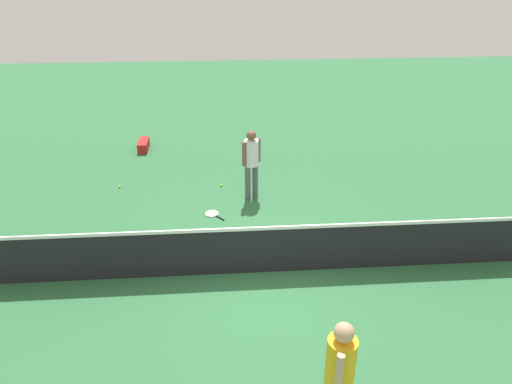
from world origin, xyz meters
TOP-DOWN VIEW (x-y plane):
  - ground_plane at (0.00, 0.00)m, footprint 40.00×40.00m
  - court_net at (0.00, 0.00)m, footprint 10.09×0.09m
  - player_near_side at (-0.01, -3.01)m, footprint 0.48×0.47m
  - player_far_side at (-0.60, 3.27)m, footprint 0.43×0.52m
  - tennis_racket_near_player at (0.93, -2.23)m, footprint 0.50×0.56m
  - tennis_ball_near_player at (1.83, -1.25)m, footprint 0.07×0.07m
  - tennis_ball_by_net at (-2.79, -0.85)m, footprint 0.07×0.07m
  - tennis_ball_midcourt at (3.29, -3.77)m, footprint 0.07×0.07m
  - tennis_ball_baseline at (0.72, -3.66)m, footprint 0.07×0.07m
  - equipment_bag at (3.05, -6.43)m, footprint 0.30×0.81m

SIDE VIEW (x-z plane):
  - ground_plane at x=0.00m, z-range 0.00..0.00m
  - tennis_racket_near_player at x=0.93m, z-range 0.00..0.03m
  - tennis_ball_near_player at x=1.83m, z-range 0.00..0.07m
  - tennis_ball_by_net at x=-2.79m, z-range 0.00..0.07m
  - tennis_ball_midcourt at x=3.29m, z-range 0.00..0.07m
  - tennis_ball_baseline at x=0.72m, z-range 0.00..0.07m
  - equipment_bag at x=3.05m, z-range 0.00..0.28m
  - court_net at x=0.00m, z-range -0.03..1.04m
  - player_near_side at x=-0.01m, z-range 0.16..1.86m
  - player_far_side at x=-0.60m, z-range 0.16..1.86m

